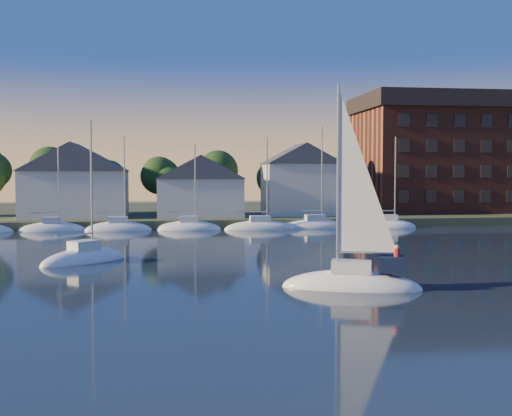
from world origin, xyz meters
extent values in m
plane|color=black|center=(0.00, 0.00, 0.00)|extent=(260.00, 260.00, 0.00)
cube|color=#334125|center=(0.00, 75.00, 0.00)|extent=(160.00, 50.00, 2.00)
cube|color=brown|center=(0.00, 52.00, 0.00)|extent=(120.00, 3.00, 1.00)
cube|color=silver|center=(-22.00, 58.00, 4.00)|extent=(13.00, 9.00, 6.00)
cube|color=silver|center=(-6.00, 57.00, 3.50)|extent=(11.00, 8.00, 5.00)
cube|color=silver|center=(8.00, 59.00, 4.50)|extent=(10.00, 8.00, 7.00)
cube|color=brown|center=(34.00, 65.00, 8.50)|extent=(30.00, 16.00, 15.00)
cube|color=black|center=(34.00, 65.00, 17.20)|extent=(31.00, 17.00, 2.40)
cylinder|color=#382319|center=(-26.00, 63.00, 2.75)|extent=(0.50, 0.50, 3.50)
sphere|color=#193312|center=(-26.00, 63.00, 7.20)|extent=(5.40, 5.40, 5.40)
cylinder|color=#382319|center=(-18.00, 63.00, 2.75)|extent=(0.50, 0.50, 3.50)
sphere|color=#193312|center=(-18.00, 63.00, 7.20)|extent=(5.40, 5.40, 5.40)
cylinder|color=#382319|center=(-10.00, 63.00, 2.75)|extent=(0.50, 0.50, 3.50)
sphere|color=#193312|center=(-10.00, 63.00, 7.20)|extent=(5.40, 5.40, 5.40)
cylinder|color=#382319|center=(-2.00, 63.00, 2.75)|extent=(0.50, 0.50, 3.50)
sphere|color=#193312|center=(-2.00, 63.00, 7.20)|extent=(5.40, 5.40, 5.40)
cylinder|color=#382319|center=(6.00, 63.00, 2.75)|extent=(0.50, 0.50, 3.50)
sphere|color=#193312|center=(6.00, 63.00, 7.20)|extent=(5.40, 5.40, 5.40)
cylinder|color=#382319|center=(14.00, 63.00, 2.75)|extent=(0.50, 0.50, 3.50)
sphere|color=#193312|center=(14.00, 63.00, 7.20)|extent=(5.40, 5.40, 5.40)
cylinder|color=#382319|center=(22.00, 63.00, 2.75)|extent=(0.50, 0.50, 3.50)
sphere|color=#193312|center=(22.00, 63.00, 7.20)|extent=(5.40, 5.40, 5.40)
cylinder|color=#382319|center=(30.00, 63.00, 2.75)|extent=(0.50, 0.50, 3.50)
sphere|color=#193312|center=(30.00, 63.00, 7.20)|extent=(5.40, 5.40, 5.40)
cylinder|color=#382319|center=(38.00, 63.00, 2.75)|extent=(0.50, 0.50, 3.50)
sphere|color=#193312|center=(38.00, 63.00, 7.20)|extent=(5.40, 5.40, 5.40)
ellipsoid|color=white|center=(-24.00, 49.00, 0.00)|extent=(7.50, 2.40, 2.20)
cube|color=silver|center=(-24.00, 49.00, 1.30)|extent=(2.10, 1.32, 0.70)
cylinder|color=#A5A8AD|center=(-23.25, 49.00, 5.95)|extent=(0.16, 0.16, 10.00)
cylinder|color=#A5A8AD|center=(-24.82, 49.00, 2.15)|extent=(3.15, 0.12, 0.12)
ellipsoid|color=white|center=(-16.00, 49.00, 0.00)|extent=(7.50, 2.40, 2.20)
cube|color=silver|center=(-16.00, 49.00, 1.30)|extent=(2.10, 1.32, 0.70)
cylinder|color=#A5A8AD|center=(-15.25, 49.00, 5.95)|extent=(0.16, 0.16, 10.00)
cylinder|color=#A5A8AD|center=(-16.82, 49.00, 2.15)|extent=(3.15, 0.12, 0.12)
ellipsoid|color=white|center=(-8.00, 49.00, 0.00)|extent=(7.50, 2.40, 2.20)
cube|color=silver|center=(-8.00, 49.00, 1.30)|extent=(2.10, 1.32, 0.70)
cylinder|color=#A5A8AD|center=(-7.25, 49.00, 5.95)|extent=(0.16, 0.16, 10.00)
cylinder|color=#A5A8AD|center=(-8.82, 49.00, 2.15)|extent=(3.15, 0.12, 0.12)
ellipsoid|color=white|center=(0.00, 49.00, 0.00)|extent=(7.50, 2.40, 2.20)
cube|color=silver|center=(0.00, 49.00, 1.30)|extent=(2.10, 1.32, 0.70)
cylinder|color=#A5A8AD|center=(0.75, 49.00, 5.95)|extent=(0.16, 0.16, 10.00)
cylinder|color=#A5A8AD|center=(-0.82, 49.00, 2.15)|extent=(3.15, 0.12, 0.12)
ellipsoid|color=white|center=(8.00, 49.00, 0.00)|extent=(7.50, 2.40, 2.20)
cube|color=silver|center=(8.00, 49.00, 1.30)|extent=(2.10, 1.32, 0.70)
cylinder|color=#A5A8AD|center=(8.75, 49.00, 5.95)|extent=(0.16, 0.16, 10.00)
cylinder|color=#A5A8AD|center=(7.17, 49.00, 2.15)|extent=(3.15, 0.12, 0.12)
ellipsoid|color=white|center=(16.00, 49.00, 0.00)|extent=(7.50, 2.40, 2.20)
cube|color=silver|center=(16.00, 49.00, 1.30)|extent=(2.10, 1.32, 0.70)
cylinder|color=#A5A8AD|center=(16.75, 49.00, 5.95)|extent=(0.16, 0.16, 10.00)
cylinder|color=#A5A8AD|center=(15.18, 49.00, 2.15)|extent=(3.15, 0.12, 0.12)
ellipsoid|color=white|center=(0.48, 8.62, 0.00)|extent=(8.61, 5.07, 2.20)
cube|color=silver|center=(0.48, 8.62, 1.30)|extent=(2.63, 2.10, 0.70)
cylinder|color=#A5A8AD|center=(-0.30, 8.88, 6.41)|extent=(0.16, 0.16, 10.92)
cylinder|color=#A5A8AD|center=(1.33, 8.34, 2.15)|extent=(3.31, 1.19, 0.12)
cube|color=black|center=(2.66, 7.91, 1.50)|extent=(1.82, 1.94, 0.90)
ellipsoid|color=white|center=(-16.49, 22.23, 0.00)|extent=(7.24, 7.22, 2.20)
cube|color=silver|center=(-16.49, 22.23, 1.30)|extent=(2.51, 2.51, 0.70)
cylinder|color=#A5A8AD|center=(-15.94, 22.77, 5.90)|extent=(0.16, 0.16, 9.90)
cylinder|color=#A5A8AD|center=(-17.09, 21.63, 2.15)|extent=(2.38, 2.37, 0.12)
camera|label=1|loc=(-10.17, -27.54, 6.79)|focal=45.00mm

